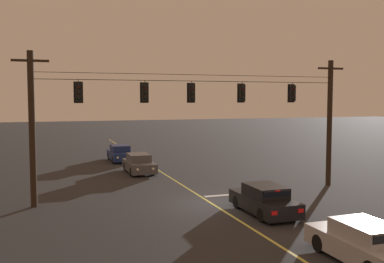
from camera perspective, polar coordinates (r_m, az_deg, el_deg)
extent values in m
plane|color=#28282B|center=(23.30, 2.60, -9.36)|extent=(180.00, 180.00, 0.00)
cube|color=#D1C64C|center=(30.98, -2.98, -5.93)|extent=(0.14, 60.00, 0.01)
cube|color=silver|center=(25.51, 5.25, -8.16)|extent=(3.40, 0.36, 0.01)
cylinder|color=#2D2116|center=(23.42, -20.09, 0.23)|extent=(0.32, 0.32, 7.89)
cube|color=#2D2116|center=(23.45, -20.31, 8.65)|extent=(1.80, 0.12, 0.12)
cylinder|color=slate|center=(23.42, -20.29, 7.80)|extent=(0.12, 0.12, 0.18)
cylinder|color=#2D2116|center=(28.97, 17.45, 1.02)|extent=(0.32, 0.32, 7.89)
cube|color=#2D2116|center=(28.99, 17.60, 7.83)|extent=(1.80, 0.12, 0.12)
cylinder|color=slate|center=(28.97, 17.59, 7.14)|extent=(0.12, 0.12, 0.18)
cylinder|color=black|center=(24.79, 0.74, 6.58)|extent=(17.66, 0.03, 0.03)
cylinder|color=black|center=(24.81, 0.75, 7.39)|extent=(17.66, 0.02, 0.02)
cylinder|color=black|center=(23.44, -14.58, 6.36)|extent=(0.04, 0.04, 0.18)
cube|color=black|center=(23.43, -14.55, 4.96)|extent=(0.32, 0.26, 0.96)
cube|color=black|center=(23.57, -14.58, 4.96)|extent=(0.48, 0.03, 1.12)
sphere|color=red|center=(23.27, -14.53, 5.68)|extent=(0.17, 0.17, 0.17)
cylinder|color=black|center=(23.23, -14.53, 5.79)|extent=(0.20, 0.10, 0.20)
sphere|color=#3D280A|center=(23.27, -14.52, 4.97)|extent=(0.17, 0.17, 0.17)
cylinder|color=black|center=(23.23, -14.52, 5.08)|extent=(0.20, 0.10, 0.20)
sphere|color=black|center=(23.26, -14.51, 4.26)|extent=(0.17, 0.17, 0.17)
cylinder|color=black|center=(23.22, -14.50, 4.37)|extent=(0.20, 0.10, 0.20)
cylinder|color=black|center=(23.95, -6.16, 6.42)|extent=(0.04, 0.04, 0.18)
cube|color=black|center=(23.94, -6.15, 5.06)|extent=(0.32, 0.26, 0.96)
cube|color=black|center=(24.08, -6.22, 5.05)|extent=(0.48, 0.03, 1.12)
sphere|color=red|center=(23.79, -6.07, 5.76)|extent=(0.17, 0.17, 0.17)
cylinder|color=black|center=(23.75, -6.05, 5.86)|extent=(0.20, 0.10, 0.20)
sphere|color=#3D280A|center=(23.78, -6.06, 5.06)|extent=(0.17, 0.17, 0.17)
cylinder|color=black|center=(23.74, -6.04, 5.17)|extent=(0.20, 0.10, 0.20)
sphere|color=black|center=(23.78, -6.06, 4.37)|extent=(0.17, 0.17, 0.17)
cylinder|color=black|center=(23.74, -6.04, 4.47)|extent=(0.20, 0.10, 0.20)
cylinder|color=black|center=(24.67, -0.03, 6.38)|extent=(0.04, 0.04, 0.18)
cube|color=black|center=(24.66, -0.03, 5.06)|extent=(0.32, 0.26, 0.96)
cube|color=black|center=(24.80, -0.13, 5.05)|extent=(0.48, 0.03, 1.12)
sphere|color=red|center=(24.51, 0.09, 5.74)|extent=(0.17, 0.17, 0.17)
cylinder|color=black|center=(24.48, 0.12, 5.84)|extent=(0.20, 0.10, 0.20)
sphere|color=#3D280A|center=(24.51, 0.09, 5.06)|extent=(0.17, 0.17, 0.17)
cylinder|color=black|center=(24.47, 0.12, 5.16)|extent=(0.20, 0.10, 0.20)
sphere|color=black|center=(24.50, 0.09, 4.39)|extent=(0.17, 0.17, 0.17)
cylinder|color=black|center=(24.47, 0.12, 4.49)|extent=(0.20, 0.10, 0.20)
cylinder|color=black|center=(25.83, 6.54, 6.26)|extent=(0.04, 0.04, 0.18)
cube|color=black|center=(25.82, 6.53, 5.00)|extent=(0.32, 0.26, 0.96)
cube|color=black|center=(25.95, 6.39, 4.99)|extent=(0.48, 0.03, 1.12)
sphere|color=red|center=(25.68, 6.69, 5.64)|extent=(0.17, 0.17, 0.17)
cylinder|color=black|center=(25.64, 6.73, 5.74)|extent=(0.20, 0.10, 0.20)
sphere|color=#3D280A|center=(25.67, 6.68, 5.00)|extent=(0.17, 0.17, 0.17)
cylinder|color=black|center=(25.64, 6.72, 5.09)|extent=(0.20, 0.10, 0.20)
sphere|color=black|center=(25.67, 6.68, 4.36)|extent=(0.17, 0.17, 0.17)
cylinder|color=black|center=(25.63, 6.71, 4.45)|extent=(0.20, 0.10, 0.20)
cylinder|color=black|center=(27.43, 12.95, 6.06)|extent=(0.04, 0.04, 0.18)
cube|color=black|center=(27.42, 12.93, 4.87)|extent=(0.32, 0.26, 0.96)
cube|color=black|center=(27.54, 12.77, 4.87)|extent=(0.48, 0.03, 1.12)
sphere|color=red|center=(27.29, 13.12, 5.48)|extent=(0.17, 0.17, 0.17)
cylinder|color=black|center=(27.25, 13.16, 5.57)|extent=(0.20, 0.10, 0.20)
sphere|color=#3D280A|center=(27.28, 13.11, 4.87)|extent=(0.17, 0.17, 0.17)
cylinder|color=black|center=(27.25, 13.15, 4.96)|extent=(0.20, 0.10, 0.20)
sphere|color=black|center=(27.28, 13.10, 4.27)|extent=(0.17, 0.17, 0.17)
cylinder|color=black|center=(27.25, 13.14, 4.36)|extent=(0.20, 0.10, 0.20)
cube|color=black|center=(21.54, 9.35, -9.16)|extent=(1.80, 4.30, 0.68)
cube|color=black|center=(21.31, 9.52, -7.63)|extent=(1.51, 2.15, 0.54)
cube|color=black|center=(22.12, 8.36, -7.18)|extent=(1.40, 0.21, 0.48)
cube|color=black|center=(20.40, 10.94, -8.18)|extent=(1.37, 0.18, 0.46)
cylinder|color=black|center=(22.41, 5.91, -9.09)|extent=(0.22, 0.64, 0.64)
cylinder|color=black|center=(23.09, 9.53, -8.72)|extent=(0.22, 0.64, 0.64)
cylinder|color=black|center=(20.09, 9.13, -10.70)|extent=(0.22, 0.64, 0.64)
cylinder|color=black|center=(20.85, 13.04, -10.19)|extent=(0.22, 0.64, 0.64)
cube|color=red|center=(19.37, 10.68, -10.40)|extent=(0.28, 0.03, 0.18)
cube|color=red|center=(20.03, 13.97, -9.97)|extent=(0.28, 0.03, 0.18)
cube|color=red|center=(20.26, 11.10, -7.61)|extent=(0.24, 0.04, 0.06)
cube|color=#4C4C51|center=(32.97, -6.90, -4.45)|extent=(1.80, 4.30, 0.68)
cube|color=#4C4C51|center=(33.00, -6.96, -3.37)|extent=(1.51, 2.15, 0.54)
cube|color=black|center=(32.09, -6.61, -3.59)|extent=(1.40, 0.21, 0.48)
cube|color=black|center=(34.03, -7.32, -3.14)|extent=(1.37, 0.18, 0.46)
cylinder|color=black|center=(31.88, -5.01, -5.07)|extent=(0.22, 0.64, 0.64)
cylinder|color=black|center=(31.55, -7.82, -5.20)|extent=(0.22, 0.64, 0.64)
cylinder|color=black|center=(34.45, -6.06, -4.38)|extent=(0.22, 0.64, 0.64)
cylinder|color=black|center=(34.14, -8.66, -4.48)|extent=(0.22, 0.64, 0.64)
sphere|color=white|center=(30.99, -5.07, -4.88)|extent=(0.20, 0.20, 0.20)
sphere|color=white|center=(30.75, -7.10, -4.97)|extent=(0.20, 0.20, 0.20)
cube|color=navy|center=(39.41, -9.32, -3.05)|extent=(1.80, 4.30, 0.68)
cube|color=navy|center=(39.46, -9.36, -2.15)|extent=(1.51, 2.15, 0.54)
cube|color=black|center=(38.54, -9.13, -2.30)|extent=(1.40, 0.21, 0.48)
cube|color=black|center=(40.50, -9.60, -1.98)|extent=(1.37, 0.18, 0.46)
cylinder|color=black|center=(38.27, -7.82, -3.53)|extent=(0.22, 0.64, 0.64)
cylinder|color=black|center=(38.01, -10.17, -3.61)|extent=(0.22, 0.64, 0.64)
cylinder|color=black|center=(40.87, -8.53, -3.04)|extent=(0.22, 0.64, 0.64)
cylinder|color=black|center=(40.62, -10.73, -3.11)|extent=(0.22, 0.64, 0.64)
sphere|color=white|center=(37.38, -7.93, -3.33)|extent=(0.20, 0.20, 0.20)
sphere|color=white|center=(37.19, -9.63, -3.39)|extent=(0.20, 0.20, 0.20)
cube|color=#A5A5AD|center=(16.24, 21.40, -13.89)|extent=(1.80, 4.30, 0.68)
cube|color=#A5A5AD|center=(15.98, 21.74, -11.92)|extent=(1.51, 2.15, 0.54)
cube|color=black|center=(16.67, 19.61, -11.18)|extent=(1.40, 0.21, 0.48)
cylinder|color=black|center=(16.84, 16.25, -13.78)|extent=(0.22, 0.64, 0.64)
cylinder|color=black|center=(17.76, 20.55, -12.93)|extent=(0.22, 0.64, 0.64)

